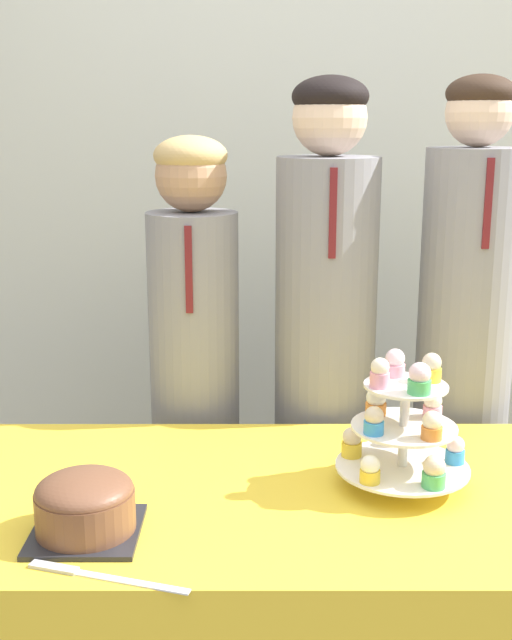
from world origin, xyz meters
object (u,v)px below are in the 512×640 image
round_cake (87,503)px  student_0 (198,408)px  cake_knife (84,573)px  student_2 (464,389)px  cupcake_stand (406,425)px  student_1 (326,388)px

round_cake → student_0: 0.75m
cake_knife → student_2: (0.86, 0.87, 0.03)m
cupcake_stand → student_1: size_ratio=0.18×
cake_knife → cupcake_stand: size_ratio=0.99×
cake_knife → cupcake_stand: bearing=46.1°
cake_knife → student_0: bearing=98.3°
student_1 → student_2: size_ratio=1.00×
cake_knife → cupcake_stand: 0.70m
cupcake_stand → student_0: (-0.47, 0.53, -0.16)m
cake_knife → student_1: student_1 is taller
round_cake → cupcake_stand: (0.62, 0.20, 0.08)m
student_0 → student_2: size_ratio=0.91×
round_cake → cupcake_stand: size_ratio=0.70×
student_2 → round_cake: bearing=-140.3°
round_cake → student_2: (0.88, 0.73, -0.03)m
round_cake → cupcake_stand: cupcake_stand is taller
cupcake_stand → student_0: student_0 is taller
student_0 → round_cake: bearing=-101.5°
student_1 → student_2: 0.38m
cupcake_stand → student_2: student_2 is taller
cupcake_stand → round_cake: bearing=-162.1°
cake_knife → student_1: (0.48, 0.87, 0.04)m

